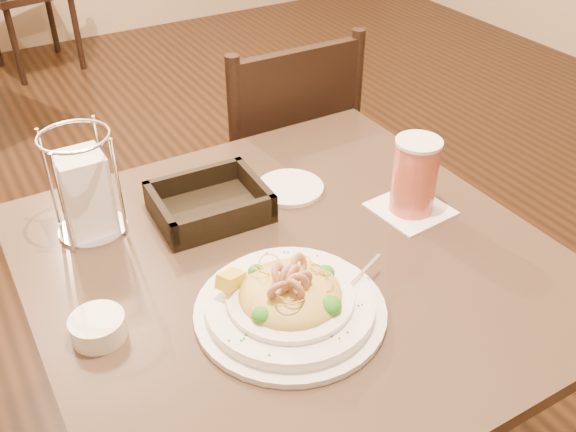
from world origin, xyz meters
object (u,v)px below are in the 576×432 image
pasta_bowl (290,300)px  butter_ramekin (98,327)px  napkin_caddy (85,191)px  bread_basket (210,205)px  main_table (293,350)px  dining_chair_near (275,170)px  drink_glass (415,177)px  side_plate (290,188)px

pasta_bowl → butter_ramekin: (-0.28, 0.11, -0.01)m
pasta_bowl → napkin_caddy: (-0.21, 0.39, 0.06)m
bread_basket → main_table: bearing=-70.3°
dining_chair_near → napkin_caddy: napkin_caddy is taller
main_table → bread_basket: size_ratio=4.09×
pasta_bowl → bread_basket: 0.32m
bread_basket → napkin_caddy: 0.24m
dining_chair_near → drink_glass: (-0.04, -0.64, 0.33)m
drink_glass → napkin_caddy: size_ratio=0.75×
napkin_caddy → bread_basket: bearing=-16.9°
dining_chair_near → bread_basket: (-0.40, -0.45, 0.28)m
main_table → side_plate: side_plate is taller
dining_chair_near → pasta_bowl: size_ratio=2.71×
dining_chair_near → side_plate: bearing=65.0°
napkin_caddy → side_plate: napkin_caddy is taller
drink_glass → napkin_caddy: 0.62m
napkin_caddy → butter_ramekin: bearing=-104.4°
pasta_bowl → drink_glass: 0.39m
bread_basket → butter_ramekin: (-0.29, -0.22, -0.00)m
main_table → butter_ramekin: (-0.36, -0.01, 0.26)m
pasta_bowl → drink_glass: drink_glass is taller
dining_chair_near → bread_basket: bearing=49.1°
dining_chair_near → bread_basket: size_ratio=4.23×
pasta_bowl → drink_glass: size_ratio=2.20×
bread_basket → drink_glass: bearing=-28.0°
dining_chair_near → butter_ramekin: 1.00m
dining_chair_near → bread_basket: 0.66m
side_plate → dining_chair_near: bearing=64.6°
drink_glass → butter_ramekin: (-0.64, -0.03, -0.06)m
drink_glass → side_plate: size_ratio=1.10×
drink_glass → butter_ramekin: bearing=-177.4°
bread_basket → side_plate: (0.18, -0.00, -0.02)m
butter_ramekin → bread_basket: bearing=36.9°
dining_chair_near → butter_ramekin: size_ratio=10.84×
dining_chair_near → napkin_caddy: 0.80m
main_table → napkin_caddy: bearing=137.2°
dining_chair_near → pasta_bowl: (-0.40, -0.78, 0.28)m
dining_chair_near → side_plate: (-0.22, -0.46, 0.26)m
bread_basket → napkin_caddy: bearing=163.1°
butter_ramekin → side_plate: bearing=24.5°
bread_basket → butter_ramekin: bearing=-143.1°
pasta_bowl → napkin_caddy: size_ratio=1.66×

